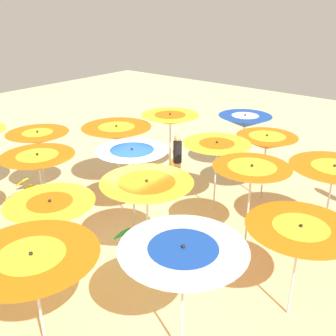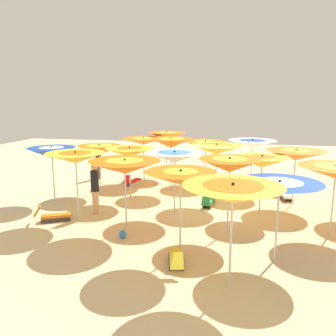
# 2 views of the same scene
# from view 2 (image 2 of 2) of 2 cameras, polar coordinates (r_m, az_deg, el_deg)

# --- Properties ---
(ground) EXTENTS (40.85, 40.85, 0.04)m
(ground) POSITION_cam_2_polar(r_m,az_deg,el_deg) (13.46, 4.50, -6.94)
(ground) COLOR beige
(beach_umbrella_0) EXTENTS (1.95, 1.95, 2.34)m
(beach_umbrella_0) POSITION_cam_2_polar(r_m,az_deg,el_deg) (14.83, -18.94, 2.46)
(beach_umbrella_0) COLOR silver
(beach_umbrella_0) RESTS_ON ground
(beach_umbrella_1) EXTENTS (2.06, 2.06, 2.48)m
(beach_umbrella_1) POSITION_cam_2_polar(r_m,az_deg,el_deg) (12.21, -15.27, 1.68)
(beach_umbrella_1) COLOR silver
(beach_umbrella_1) RESTS_ON ground
(beach_umbrella_2) EXTENTS (2.30, 2.30, 2.39)m
(beach_umbrella_2) POSITION_cam_2_polar(r_m,az_deg,el_deg) (10.86, -7.27, 0.19)
(beach_umbrella_2) COLOR silver
(beach_umbrella_2) RESTS_ON ground
(beach_umbrella_3) EXTENTS (1.93, 1.93, 2.42)m
(beach_umbrella_3) POSITION_cam_2_polar(r_m,az_deg,el_deg) (9.03, 2.14, -1.66)
(beach_umbrella_3) COLOR silver
(beach_umbrella_3) RESTS_ON ground
(beach_umbrella_4) EXTENTS (2.18, 2.18, 2.50)m
(beach_umbrella_4) POSITION_cam_2_polar(r_m,az_deg,el_deg) (7.40, 10.81, -4.25)
(beach_umbrella_4) COLOR silver
(beach_umbrella_4) RESTS_ON ground
(beach_umbrella_5) EXTENTS (1.93, 1.93, 2.26)m
(beach_umbrella_5) POSITION_cam_2_polar(r_m,az_deg,el_deg) (15.58, -11.46, 2.99)
(beach_umbrella_5) COLOR silver
(beach_umbrella_5) RESTS_ON ground
(beach_umbrella_6) EXTENTS (2.04, 2.04, 2.30)m
(beach_umbrella_6) POSITION_cam_2_polar(r_m,az_deg,el_deg) (14.24, -6.50, 2.64)
(beach_umbrella_6) COLOR silver
(beach_umbrella_6) RESTS_ON ground
(beach_umbrella_7) EXTENTS (2.04, 2.04, 2.40)m
(beach_umbrella_7) POSITION_cam_2_polar(r_m,az_deg,el_deg) (12.36, 1.12, 1.87)
(beach_umbrella_7) COLOR silver
(beach_umbrella_7) RESTS_ON ground
(beach_umbrella_8) EXTENTS (1.94, 1.94, 2.48)m
(beach_umbrella_8) POSITION_cam_2_polar(r_m,az_deg,el_deg) (10.70, 10.31, 0.47)
(beach_umbrella_8) COLOR silver
(beach_umbrella_8) RESTS_ON ground
(beach_umbrella_9) EXTENTS (2.16, 2.16, 2.22)m
(beach_umbrella_9) POSITION_cam_2_polar(r_m,az_deg,el_deg) (9.13, 18.21, -3.19)
(beach_umbrella_9) COLOR silver
(beach_umbrella_9) RESTS_ON ground
(beach_umbrella_10) EXTENTS (2.26, 2.26, 2.33)m
(beach_umbrella_10) POSITION_cam_2_polar(r_m,az_deg,el_deg) (17.46, -4.13, 4.52)
(beach_umbrella_10) COLOR silver
(beach_umbrella_10) RESTS_ON ground
(beach_umbrella_11) EXTENTS (1.92, 1.92, 2.51)m
(beach_umbrella_11) POSITION_cam_2_polar(r_m,az_deg,el_deg) (15.67, 0.54, 4.23)
(beach_umbrella_11) COLOR silver
(beach_umbrella_11) RESTS_ON ground
(beach_umbrella_12) EXTENTS (2.12, 2.12, 2.47)m
(beach_umbrella_12) POSITION_cam_2_polar(r_m,az_deg,el_deg) (13.95, 8.16, 3.11)
(beach_umbrella_12) COLOR silver
(beach_umbrella_12) RESTS_ON ground
(beach_umbrella_13) EXTENTS (1.93, 1.93, 2.26)m
(beach_umbrella_13) POSITION_cam_2_polar(r_m,az_deg,el_deg) (12.78, 15.51, 1.01)
(beach_umbrella_13) COLOR silver
(beach_umbrella_13) RESTS_ON ground
(beach_umbrella_14) EXTENTS (2.26, 2.26, 2.29)m
(beach_umbrella_14) POSITION_cam_2_polar(r_m,az_deg,el_deg) (11.58, 26.36, -0.62)
(beach_umbrella_14) COLOR silver
(beach_umbrella_14) RESTS_ON ground
(beach_umbrella_15) EXTENTS (2.01, 2.01, 2.49)m
(beach_umbrella_15) POSITION_cam_2_polar(r_m,az_deg,el_deg) (18.76, -0.20, 5.37)
(beach_umbrella_15) COLOR silver
(beach_umbrella_15) RESTS_ON ground
(beach_umbrella_16) EXTENTS (2.14, 2.14, 2.20)m
(beach_umbrella_16) POSITION_cam_2_polar(r_m,az_deg,el_deg) (17.29, 6.29, 3.78)
(beach_umbrella_16) COLOR silver
(beach_umbrella_16) RESTS_ON ground
(beach_umbrella_17) EXTENTS (2.20, 2.20, 2.44)m
(beach_umbrella_17) POSITION_cam_2_polar(r_m,az_deg,el_deg) (16.07, 14.00, 4.02)
(beach_umbrella_17) COLOR silver
(beach_umbrella_17) RESTS_ON ground
(beach_umbrella_18) EXTENTS (2.30, 2.30, 2.31)m
(beach_umbrella_18) POSITION_cam_2_polar(r_m,az_deg,el_deg) (14.32, 20.67, 2.04)
(beach_umbrella_18) COLOR silver
(beach_umbrella_18) RESTS_ON ground
(lounger_0) EXTENTS (1.31, 0.61, 0.58)m
(lounger_0) POSITION_cam_2_polar(r_m,az_deg,el_deg) (17.10, -5.92, -2.20)
(lounger_0) COLOR silver
(lounger_0) RESTS_ON ground
(lounger_1) EXTENTS (1.25, 0.61, 0.52)m
(lounger_1) POSITION_cam_2_polar(r_m,az_deg,el_deg) (9.08, 1.32, -14.90)
(lounger_1) COLOR #333338
(lounger_1) RESTS_ON ground
(lounger_2) EXTENTS (1.35, 0.47, 0.61)m
(lounger_2) POSITION_cam_2_polar(r_m,az_deg,el_deg) (13.78, 6.83, -5.59)
(lounger_2) COLOR olive
(lounger_2) RESTS_ON ground
(lounger_3) EXTENTS (0.85, 1.23, 0.60)m
(lounger_3) POSITION_cam_2_polar(r_m,az_deg,el_deg) (12.73, -18.70, -7.63)
(lounger_3) COLOR #333338
(lounger_3) RESTS_ON ground
(lounger_4) EXTENTS (1.41, 0.63, 0.62)m
(lounger_4) POSITION_cam_2_polar(r_m,az_deg,el_deg) (15.57, 18.95, -4.12)
(lounger_4) COLOR #333338
(lounger_4) RESTS_ON ground
(beachgoer_0) EXTENTS (0.30, 0.30, 1.65)m
(beachgoer_0) POSITION_cam_2_polar(r_m,az_deg,el_deg) (18.63, -11.60, 0.86)
(beachgoer_0) COLOR brown
(beachgoer_0) RESTS_ON ground
(beachgoer_1) EXTENTS (0.30, 0.30, 1.90)m
(beachgoer_1) POSITION_cam_2_polar(r_m,az_deg,el_deg) (12.86, -12.17, -3.27)
(beachgoer_1) COLOR #D8A87F
(beachgoer_1) RESTS_ON ground
(beach_ball) EXTENTS (0.25, 0.25, 0.25)m
(beach_ball) POSITION_cam_2_polar(r_m,az_deg,el_deg) (10.80, -7.61, -10.97)
(beach_ball) COLOR #337FE5
(beach_ball) RESTS_ON ground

